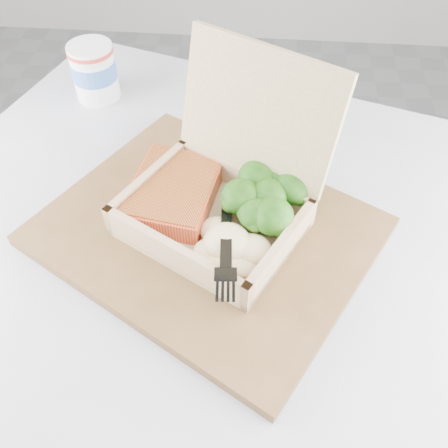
# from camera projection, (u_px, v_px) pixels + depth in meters

# --- Properties ---
(cafe_table) EXTENTS (1.03, 1.03, 0.74)m
(cafe_table) POSITION_uv_depth(u_px,v_px,m) (200.00, 339.00, 0.75)
(cafe_table) COLOR black
(cafe_table) RESTS_ON floor
(serving_tray) EXTENTS (0.48, 0.46, 0.02)m
(serving_tray) POSITION_uv_depth(u_px,v_px,m) (207.00, 231.00, 0.62)
(serving_tray) COLOR brown
(serving_tray) RESTS_ON cafe_table
(takeout_container) EXTENTS (0.27, 0.27, 0.19)m
(takeout_container) POSITION_uv_depth(u_px,v_px,m) (227.00, 186.00, 0.60)
(takeout_container) COLOR tan
(takeout_container) RESTS_ON serving_tray
(salmon_fillet) EXTENTS (0.12, 0.15, 0.03)m
(salmon_fillet) POSITION_uv_depth(u_px,v_px,m) (173.00, 192.00, 0.63)
(salmon_fillet) COLOR #D34A29
(salmon_fillet) RESTS_ON takeout_container
(broccoli_pile) EXTENTS (0.12, 0.12, 0.04)m
(broccoli_pile) POSITION_uv_depth(u_px,v_px,m) (268.00, 201.00, 0.61)
(broccoli_pile) COLOR #357319
(broccoli_pile) RESTS_ON takeout_container
(mashed_potatoes) EXTENTS (0.09, 0.08, 0.03)m
(mashed_potatoes) POSITION_uv_depth(u_px,v_px,m) (227.00, 242.00, 0.57)
(mashed_potatoes) COLOR beige
(mashed_potatoes) RESTS_ON takeout_container
(plastic_fork) EXTENTS (0.03, 0.17, 0.03)m
(plastic_fork) POSITION_uv_depth(u_px,v_px,m) (226.00, 220.00, 0.58)
(plastic_fork) COLOR black
(plastic_fork) RESTS_ON mashed_potatoes
(paper_cup) EXTENTS (0.07, 0.07, 0.09)m
(paper_cup) POSITION_uv_depth(u_px,v_px,m) (94.00, 70.00, 0.79)
(paper_cup) COLOR white
(paper_cup) RESTS_ON cafe_table
(receipt) EXTENTS (0.10, 0.16, 0.00)m
(receipt) POSITION_uv_depth(u_px,v_px,m) (283.00, 141.00, 0.75)
(receipt) COLOR silver
(receipt) RESTS_ON cafe_table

